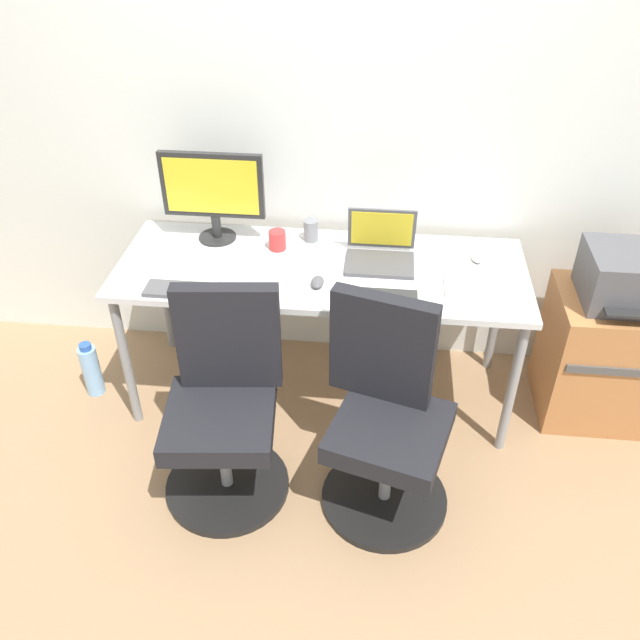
# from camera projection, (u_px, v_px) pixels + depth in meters

# --- Properties ---
(ground_plane) EXTENTS (5.28, 5.28, 0.00)m
(ground_plane) POSITION_uv_depth(u_px,v_px,m) (321.00, 391.00, 3.44)
(ground_plane) COLOR #9E7A56
(back_wall) EXTENTS (4.40, 0.04, 2.60)m
(back_wall) POSITION_uv_depth(u_px,v_px,m) (331.00, 115.00, 3.02)
(back_wall) COLOR silver
(back_wall) RESTS_ON ground
(desk) EXTENTS (1.85, 0.69, 0.76)m
(desk) POSITION_uv_depth(u_px,v_px,m) (321.00, 278.00, 3.03)
(desk) COLOR silver
(desk) RESTS_ON ground
(office_chair_left) EXTENTS (0.54, 0.54, 0.94)m
(office_chair_left) POSITION_uv_depth(u_px,v_px,m) (225.00, 408.00, 2.73)
(office_chair_left) COLOR black
(office_chair_left) RESTS_ON ground
(office_chair_right) EXTENTS (0.54, 0.54, 0.94)m
(office_chair_right) POSITION_uv_depth(u_px,v_px,m) (386.00, 420.00, 2.67)
(office_chair_right) COLOR black
(office_chair_right) RESTS_ON ground
(side_cabinet) EXTENTS (0.53, 0.48, 0.65)m
(side_cabinet) POSITION_uv_depth(u_px,v_px,m) (603.00, 355.00, 3.16)
(side_cabinet) COLOR #B77542
(side_cabinet) RESTS_ON ground
(printer) EXTENTS (0.38, 0.40, 0.24)m
(printer) POSITION_uv_depth(u_px,v_px,m) (629.00, 277.00, 2.90)
(printer) COLOR #515156
(printer) RESTS_ON side_cabinet
(water_bottle_on_floor) EXTENTS (0.09, 0.09, 0.31)m
(water_bottle_on_floor) POSITION_uv_depth(u_px,v_px,m) (91.00, 370.00, 3.35)
(water_bottle_on_floor) COLOR #8CBFF2
(water_bottle_on_floor) RESTS_ON ground
(desktop_monitor) EXTENTS (0.48, 0.18, 0.43)m
(desktop_monitor) POSITION_uv_depth(u_px,v_px,m) (213.00, 191.00, 3.06)
(desktop_monitor) COLOR #262626
(desktop_monitor) RESTS_ON desk
(open_laptop) EXTENTS (0.31, 0.26, 0.23)m
(open_laptop) POSITION_uv_depth(u_px,v_px,m) (380.00, 249.00, 3.01)
(open_laptop) COLOR #4C4C51
(open_laptop) RESTS_ON desk
(keyboard_by_monitor) EXTENTS (0.34, 0.12, 0.02)m
(keyboard_by_monitor) POSITION_uv_depth(u_px,v_px,m) (185.00, 290.00, 2.82)
(keyboard_by_monitor) COLOR #515156
(keyboard_by_monitor) RESTS_ON desk
(keyboard_by_laptop) EXTENTS (0.34, 0.12, 0.02)m
(keyboard_by_laptop) POSITION_uv_depth(u_px,v_px,m) (377.00, 297.00, 2.78)
(keyboard_by_laptop) COLOR #2D2D2D
(keyboard_by_laptop) RESTS_ON desk
(mouse_by_monitor) EXTENTS (0.06, 0.10, 0.03)m
(mouse_by_monitor) POSITION_uv_depth(u_px,v_px,m) (477.00, 257.00, 3.03)
(mouse_by_monitor) COLOR silver
(mouse_by_monitor) RESTS_ON desk
(mouse_by_laptop) EXTENTS (0.06, 0.10, 0.03)m
(mouse_by_laptop) POSITION_uv_depth(u_px,v_px,m) (317.00, 282.00, 2.86)
(mouse_by_laptop) COLOR #515156
(mouse_by_laptop) RESTS_ON desk
(coffee_mug) EXTENTS (0.08, 0.08, 0.09)m
(coffee_mug) POSITION_uv_depth(u_px,v_px,m) (277.00, 240.00, 3.10)
(coffee_mug) COLOR red
(coffee_mug) RESTS_ON desk
(pen_cup) EXTENTS (0.07, 0.07, 0.10)m
(pen_cup) POSITION_uv_depth(u_px,v_px,m) (311.00, 230.00, 3.16)
(pen_cup) COLOR slate
(pen_cup) RESTS_ON desk
(paper_pile) EXTENTS (0.21, 0.30, 0.01)m
(paper_pile) POSITION_uv_depth(u_px,v_px,m) (469.00, 290.00, 2.83)
(paper_pile) COLOR white
(paper_pile) RESTS_ON desk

